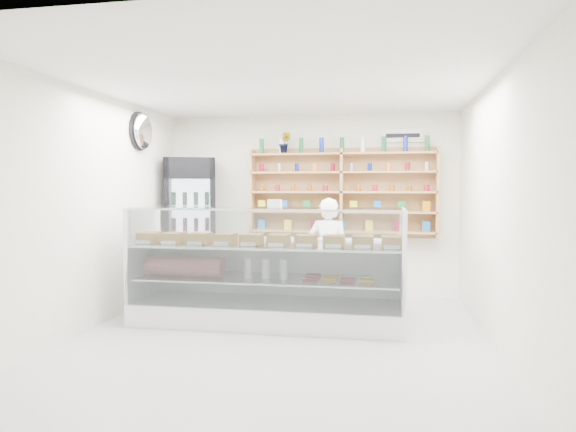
# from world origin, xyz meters

# --- Properties ---
(room) EXTENTS (5.00, 5.00, 5.00)m
(room) POSITION_xyz_m (0.00, 0.00, 1.40)
(room) COLOR #B8B8BD
(room) RESTS_ON ground
(display_counter) EXTENTS (3.28, 0.98, 1.43)m
(display_counter) POSITION_xyz_m (-0.26, 0.57, 0.38)
(display_counter) COLOR white
(display_counter) RESTS_ON floor
(shop_worker) EXTENTS (0.58, 0.39, 1.53)m
(shop_worker) POSITION_xyz_m (0.40, 1.41, 0.77)
(shop_worker) COLOR white
(shop_worker) RESTS_ON floor
(drinks_cooler) EXTENTS (0.97, 0.95, 2.12)m
(drinks_cooler) POSITION_xyz_m (-1.85, 2.14, 1.07)
(drinks_cooler) COLOR black
(drinks_cooler) RESTS_ON floor
(wall_shelving) EXTENTS (2.84, 0.28, 1.33)m
(wall_shelving) POSITION_xyz_m (0.50, 2.34, 1.59)
(wall_shelving) COLOR tan
(wall_shelving) RESTS_ON back_wall
(potted_plant) EXTENTS (0.19, 0.16, 0.33)m
(potted_plant) POSITION_xyz_m (-0.38, 2.34, 2.36)
(potted_plant) COLOR #1E6626
(potted_plant) RESTS_ON wall_shelving
(security_mirror) EXTENTS (0.15, 0.50, 0.50)m
(security_mirror) POSITION_xyz_m (-2.17, 1.20, 2.45)
(security_mirror) COLOR silver
(security_mirror) RESTS_ON left_wall
(wall_sign) EXTENTS (0.62, 0.03, 0.20)m
(wall_sign) POSITION_xyz_m (1.40, 2.47, 2.45)
(wall_sign) COLOR white
(wall_sign) RESTS_ON back_wall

